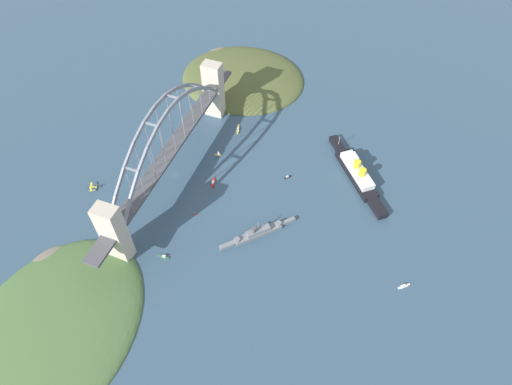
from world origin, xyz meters
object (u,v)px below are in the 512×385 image
at_px(seaplane_taxiing_near_bridge, 92,188).
at_px(small_boat_4, 238,129).
at_px(naval_cruiser, 258,233).
at_px(channel_marker_buoy, 195,214).
at_px(small_boat_1, 213,183).
at_px(small_boat_0, 164,257).
at_px(small_boat_5, 218,153).
at_px(harbor_arch_bridge, 170,150).
at_px(ocean_liner, 357,173).
at_px(small_boat_3, 288,177).
at_px(small_boat_2, 404,286).

distance_m(seaplane_taxiing_near_bridge, small_boat_4, 150.10).
bearing_deg(naval_cruiser, channel_marker_buoy, -90.62).
bearing_deg(seaplane_taxiing_near_bridge, small_boat_1, 114.53).
bearing_deg(small_boat_0, seaplane_taxiing_near_bridge, -113.39).
height_order(small_boat_4, small_boat_5, small_boat_5).
distance_m(small_boat_0, small_boat_4, 158.30).
height_order(harbor_arch_bridge, small_boat_1, harbor_arch_bridge).
xyz_separation_m(naval_cruiser, small_boat_5, (-71.87, -66.97, 0.40)).
distance_m(small_boat_1, small_boat_5, 34.95).
bearing_deg(ocean_liner, small_boat_3, -68.39).
bearing_deg(small_boat_5, small_boat_1, 15.69).
xyz_separation_m(ocean_liner, naval_cruiser, (91.91, -62.08, -2.36)).
distance_m(naval_cruiser, small_boat_0, 78.09).
distance_m(harbor_arch_bridge, small_boat_2, 221.74).
xyz_separation_m(ocean_liner, small_boat_3, (23.15, -58.42, -4.53)).
distance_m(ocean_liner, small_boat_4, 126.58).
height_order(small_boat_1, small_boat_5, small_boat_5).
xyz_separation_m(small_boat_4, channel_marker_buoy, (110.91, 5.77, 0.23)).
bearing_deg(seaplane_taxiing_near_bridge, small_boat_2, 90.28).
relative_size(ocean_liner, small_boat_0, 8.76).
xyz_separation_m(small_boat_0, small_boat_4, (-158.30, -0.40, 0.04)).
relative_size(naval_cruiser, small_boat_0, 5.40).
bearing_deg(small_boat_2, ocean_liner, -148.69).
relative_size(seaplane_taxiing_near_bridge, small_boat_0, 1.04).
xyz_separation_m(harbor_arch_bridge, ocean_liner, (-56.23, 156.65, -27.21)).
height_order(ocean_liner, channel_marker_buoy, ocean_liner).
relative_size(ocean_liner, small_boat_3, 13.66).
relative_size(small_boat_2, small_boat_4, 0.65).
height_order(ocean_liner, small_boat_1, ocean_liner).
bearing_deg(small_boat_4, ocean_liner, 81.08).
distance_m(small_boat_0, small_boat_3, 133.14).
xyz_separation_m(harbor_arch_bridge, small_boat_2, (40.78, 215.66, -31.58)).
xyz_separation_m(small_boat_2, small_boat_5, (-76.98, -188.06, 2.41)).
xyz_separation_m(small_boat_1, channel_marker_buoy, (37.69, 0.41, 0.33)).
height_order(small_boat_0, small_boat_3, small_boat_0).
xyz_separation_m(naval_cruiser, small_boat_0, (46.78, -62.49, -2.03)).
height_order(harbor_arch_bridge, seaplane_taxiing_near_bridge, harbor_arch_bridge).
distance_m(small_boat_1, small_boat_3, 68.37).
bearing_deg(small_boat_3, naval_cruiser, -3.05).
relative_size(naval_cruiser, small_boat_3, 8.42).
relative_size(small_boat_1, channel_marker_buoy, 4.18).
height_order(seaplane_taxiing_near_bridge, channel_marker_buoy, seaplane_taxiing_near_bridge).
xyz_separation_m(ocean_liner, channel_marker_buoy, (91.29, -119.21, -4.11)).
bearing_deg(small_boat_5, small_boat_0, 2.16).
relative_size(harbor_arch_bridge, small_boat_1, 21.22).
distance_m(small_boat_1, small_boat_2, 183.83).
height_order(harbor_arch_bridge, naval_cruiser, harbor_arch_bridge).
height_order(small_boat_0, small_boat_4, small_boat_4).
relative_size(ocean_liner, small_boat_5, 12.05).
bearing_deg(small_boat_0, channel_marker_buoy, 173.54).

